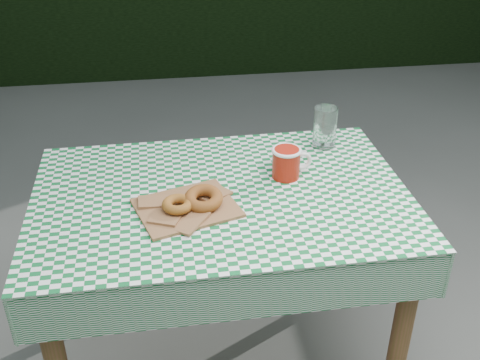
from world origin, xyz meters
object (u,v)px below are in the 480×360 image
Objects in this scene: table at (223,290)px; drinking_glass at (325,127)px; paper_bag at (187,207)px; coffee_mug at (286,163)px.

table is 7.75× the size of drinking_glass.
paper_bag is at bearing -147.77° from table.
drinking_glass is (0.50, 0.33, 0.06)m from paper_bag.
table is at bearing -146.11° from drinking_glass.
coffee_mug is (0.32, 0.14, 0.04)m from paper_bag.
drinking_glass reaches higher than paper_bag.
paper_bag is (-0.11, -0.07, 0.39)m from table.
paper_bag is 0.35m from coffee_mug.
coffee_mug is at bearing 23.79° from paper_bag.
coffee_mug is 1.22× the size of drinking_glass.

